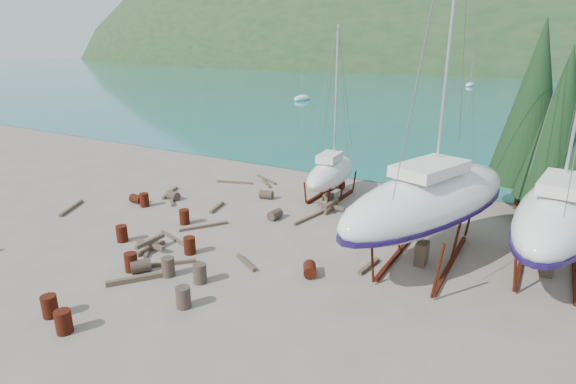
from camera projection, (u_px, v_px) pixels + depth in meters
The scene contains 49 objects.
ground at pixel (245, 253), 22.35m from camera, with size 600.00×600.00×0.00m, color #6A5F54.
bay_water at pixel (542, 63), 279.99m from camera, with size 700.00×700.00×0.00m, color #176877.
far_hill at pixel (542, 63), 284.08m from camera, with size 800.00×360.00×110.00m, color #1C361B.
far_house_left at pixel (382, 62), 205.98m from camera, with size 6.60×5.60×5.60m.
far_house_center at pixel (474, 64), 186.56m from camera, with size 6.60×5.60×5.60m.
cypress_near_right at pixel (560, 124), 24.31m from camera, with size 3.60×3.60×10.00m.
cypress_back_left at pixel (534, 103), 26.40m from camera, with size 4.14×4.14×11.50m.
moored_boat_left at pixel (302, 98), 85.87m from camera, with size 2.00×5.00×6.05m.
moored_boat_mid at pixel (544, 100), 82.81m from camera, with size 2.00×5.00×6.05m.
moored_boat_far at pixel (470, 85), 116.08m from camera, with size 2.00×5.00×6.05m.
large_sailboat_near at pixel (430, 199), 20.78m from camera, with size 7.13×12.62×19.09m.
large_sailboat_far at pixel (558, 213), 19.86m from camera, with size 4.34×11.09×17.09m.
small_sailboat_shore at pixel (331, 172), 29.93m from camera, with size 2.87×7.11×11.09m.
worker at pixel (361, 218), 24.41m from camera, with size 0.68×0.45×1.87m, color navy.
drum_0 at pixel (122, 234), 23.60m from camera, with size 0.58×0.58×0.88m, color #581B0F.
drum_1 at pixel (141, 266), 20.44m from camera, with size 0.58×0.58×0.88m, color #2D2823.
drum_2 at pixel (137, 199), 29.45m from camera, with size 0.58×0.58×0.88m, color #581B0F.
drum_3 at pixel (50, 306), 17.00m from camera, with size 0.58×0.58×0.88m, color #581B0F.
drum_4 at pixel (338, 185), 32.51m from camera, with size 0.58×0.58×0.88m, color #581B0F.
drum_5 at pixel (183, 297), 17.60m from camera, with size 0.58×0.58×0.88m, color #2D2823.
drum_6 at pixel (310, 269), 20.11m from camera, with size 0.58×0.58×0.88m, color #581B0F.
drum_7 at pixel (64, 322), 16.04m from camera, with size 0.58×0.58×0.88m, color #581B0F.
drum_8 at pixel (144, 200), 28.79m from camera, with size 0.58×0.58×0.88m, color #581B0F.
drum_9 at pixel (266, 195), 30.30m from camera, with size 0.58×0.58×0.88m, color #2D2823.
drum_10 at pixel (190, 245), 22.19m from camera, with size 0.58×0.58×0.88m, color #581B0F.
drum_11 at pixel (275, 214), 26.71m from camera, with size 0.58×0.58×0.88m, color #2D2823.
drum_13 at pixel (131, 262), 20.48m from camera, with size 0.58×0.58×0.88m, color #581B0F.
drum_14 at pixel (184, 217), 25.93m from camera, with size 0.58×0.58×0.88m, color #581B0F.
drum_15 at pixel (173, 196), 30.10m from camera, with size 0.58×0.58×0.88m, color #2D2823.
drum_16 at pixel (168, 267), 20.04m from camera, with size 0.58×0.58×0.88m, color #2D2823.
drum_17 at pixel (200, 273), 19.45m from camera, with size 0.58×0.58×0.88m, color #2D2823.
timber_0 at pixel (266, 179), 34.52m from camera, with size 0.14×2.85×0.14m, color brown.
timber_1 at pixel (369, 266), 20.83m from camera, with size 0.19×1.77×0.19m, color brown.
timber_2 at pixel (170, 193), 31.33m from camera, with size 0.19×2.50×0.19m, color brown.
timber_3 at pixel (174, 238), 23.92m from camera, with size 0.15×2.53×0.15m, color brown.
timber_5 at pixel (166, 264), 21.08m from camera, with size 0.16×2.78×0.16m, color brown.
timber_6 at pixel (322, 184), 33.35m from camera, with size 0.19×1.77×0.19m, color brown.
timber_7 at pixel (246, 263), 21.20m from camera, with size 0.17×1.82×0.17m, color brown.
timber_8 at pixel (217, 207), 28.44m from camera, with size 0.19×1.89×0.19m, color brown.
timber_9 at pixel (266, 183), 33.56m from camera, with size 0.15×2.09×0.15m, color brown.
timber_10 at pixel (310, 217), 26.83m from camera, with size 0.16×2.93×0.16m, color brown.
timber_11 at pixel (204, 226), 25.49m from camera, with size 0.15×2.82×0.15m, color brown.
timber_12 at pixel (150, 247), 22.81m from camera, with size 0.17×2.20×0.17m, color brown.
timber_14 at pixel (72, 208), 28.36m from camera, with size 0.18×2.78×0.18m, color brown.
timber_15 at pixel (235, 182), 33.79m from camera, with size 0.15×2.82×0.15m, color brown.
timber_16 at pixel (139, 278), 19.70m from camera, with size 0.23×2.78×0.23m, color brown.
timber_17 at pixel (172, 200), 29.87m from camera, with size 0.16×2.29×0.16m, color brown.
timber_pile_fore at pixel (150, 245), 22.60m from camera, with size 1.80×1.80×0.60m.
timber_pile_aft at pixel (331, 206), 28.02m from camera, with size 1.80×1.80×0.60m.
Camera 1 is at (12.20, -16.38, 9.81)m, focal length 28.00 mm.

